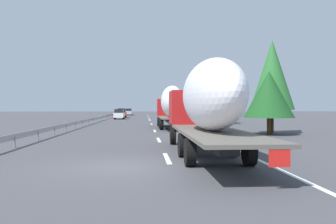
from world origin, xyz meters
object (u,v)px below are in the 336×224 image
object	(u,v)px
road_sign	(183,107)
car_red_compact	(122,113)
car_silver_hatch	(129,112)
car_white_van	(119,114)
truck_trailing	(206,102)
truck_lead	(171,105)
car_black_suv	(129,112)

from	to	relation	value
road_sign	car_red_compact	bearing A→B (deg)	26.05
car_silver_hatch	car_red_compact	bearing A→B (deg)	178.68
car_white_van	car_silver_hatch	bearing A→B (deg)	-0.60
truck_trailing	road_sign	distance (m)	36.89
car_silver_hatch	car_white_van	world-z (taller)	car_white_van
car_white_van	road_sign	size ratio (longest dim) A/B	1.38
truck_trailing	car_silver_hatch	xyz separation A→B (m)	(79.51, 6.93, -1.46)
truck_trailing	car_red_compact	bearing A→B (deg)	7.26
truck_lead	truck_trailing	size ratio (longest dim) A/B	0.88
car_white_van	car_red_compact	bearing A→B (deg)	0.96
car_silver_hatch	road_sign	xyz separation A→B (m)	(-42.74, -10.03, 1.34)
car_white_van	car_black_suv	bearing A→B (deg)	0.01
truck_lead	car_red_compact	xyz separation A→B (m)	(38.03, 7.42, -1.47)
truck_trailing	road_sign	world-z (taller)	truck_trailing
truck_trailing	road_sign	xyz separation A→B (m)	(36.76, -3.10, -0.12)
car_silver_hatch	car_white_van	distance (m)	31.01
truck_trailing	car_black_suv	distance (m)	88.71
car_red_compact	car_silver_hatch	bearing A→B (deg)	-1.32
car_black_suv	road_sign	size ratio (longest dim) A/B	1.25
car_red_compact	car_black_suv	size ratio (longest dim) A/B	1.11
car_red_compact	car_silver_hatch	distance (m)	21.22
truck_lead	car_silver_hatch	world-z (taller)	truck_lead
truck_lead	car_black_suv	size ratio (longest dim) A/B	3.06
car_red_compact	truck_trailing	bearing A→B (deg)	-172.74
truck_lead	truck_trailing	bearing A→B (deg)	180.00
car_red_compact	truck_lead	bearing A→B (deg)	-168.96
car_black_suv	road_sign	distance (m)	52.68
car_silver_hatch	road_sign	world-z (taller)	road_sign
car_silver_hatch	car_black_suv	xyz separation A→B (m)	(8.89, 0.33, -0.01)
truck_trailing	car_white_van	size ratio (longest dim) A/B	3.15
truck_lead	road_sign	distance (m)	16.80
car_silver_hatch	car_white_van	size ratio (longest dim) A/B	0.90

